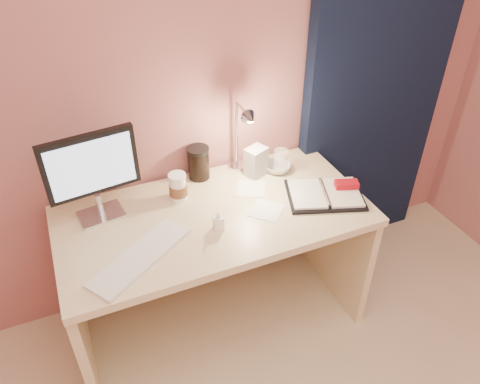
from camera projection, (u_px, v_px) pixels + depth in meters
name	position (u px, v px, depth m)	size (l,w,h in m)	color
room	(364.00, 71.00, 2.40)	(3.50, 3.50, 3.50)	#C6B28E
desk	(210.00, 240.00, 2.30)	(1.40, 0.70, 0.73)	beige
monitor	(91.00, 169.00, 1.95)	(0.39, 0.16, 0.42)	silver
keyboard	(141.00, 257.00, 1.87)	(0.47, 0.14, 0.02)	silver
planner	(327.00, 193.00, 2.21)	(0.42, 0.36, 0.05)	black
paper_a	(266.00, 210.00, 2.12)	(0.14, 0.14, 0.00)	white
paper_c	(251.00, 188.00, 2.26)	(0.14, 0.14, 0.00)	white
coffee_cup	(178.00, 188.00, 2.16)	(0.08, 0.08, 0.14)	white
clear_cup	(281.00, 162.00, 2.34)	(0.07, 0.07, 0.13)	white
bowl	(277.00, 167.00, 2.37)	(0.13, 0.13, 0.04)	silver
lotion_bottle	(218.00, 220.00, 2.00)	(0.04, 0.04, 0.09)	white
dark_jar	(199.00, 164.00, 2.30)	(0.11, 0.11, 0.15)	black
product_box	(256.00, 162.00, 2.32)	(0.10, 0.08, 0.15)	silver
desk_lamp	(244.00, 135.00, 2.19)	(0.09, 0.24, 0.39)	silver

